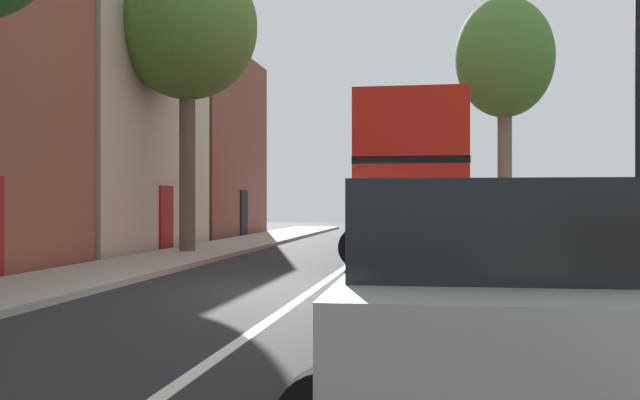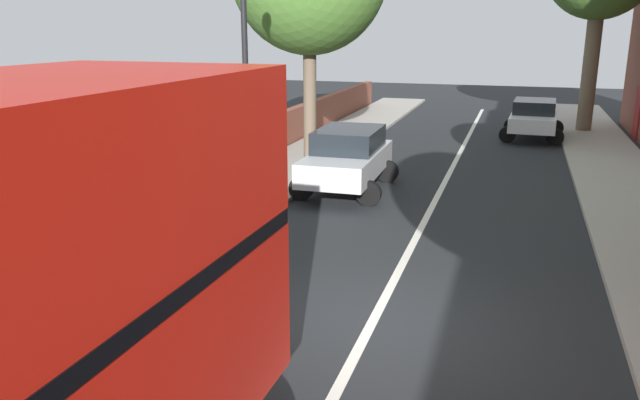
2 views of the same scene
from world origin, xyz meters
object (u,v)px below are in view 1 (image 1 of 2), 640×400
(parked_car_red_right_2, at_px, (446,218))
(street_tree_right_3, at_px, (505,60))
(parked_car_silver_right_1, at_px, (478,288))
(double_decker_bus, at_px, (420,174))
(street_tree_left_0, at_px, (187,29))

(parked_car_red_right_2, xyz_separation_m, street_tree_right_3, (2.41, 0.69, 6.52))
(parked_car_silver_right_1, distance_m, parked_car_red_right_2, 25.17)
(double_decker_bus, height_order, parked_car_red_right_2, double_decker_bus)
(parked_car_silver_right_1, xyz_separation_m, street_tree_left_0, (-7.71, 15.77, 5.81))
(parked_car_red_right_2, height_order, street_tree_right_3, street_tree_right_3)
(parked_car_silver_right_1, relative_size, street_tree_left_0, 0.47)
(street_tree_left_0, xyz_separation_m, street_tree_right_3, (10.12, 10.10, 0.67))
(street_tree_right_3, bearing_deg, parked_car_silver_right_1, -95.32)
(parked_car_silver_right_1, distance_m, street_tree_right_3, 26.77)
(parked_car_red_right_2, bearing_deg, street_tree_right_3, 16.07)
(parked_car_red_right_2, xyz_separation_m, street_tree_left_0, (-7.71, -9.40, 5.86))
(double_decker_bus, distance_m, street_tree_right_3, 11.95)
(double_decker_bus, height_order, parked_car_silver_right_1, double_decker_bus)
(parked_car_silver_right_1, height_order, street_tree_left_0, street_tree_left_0)
(double_decker_bus, height_order, street_tree_left_0, street_tree_left_0)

